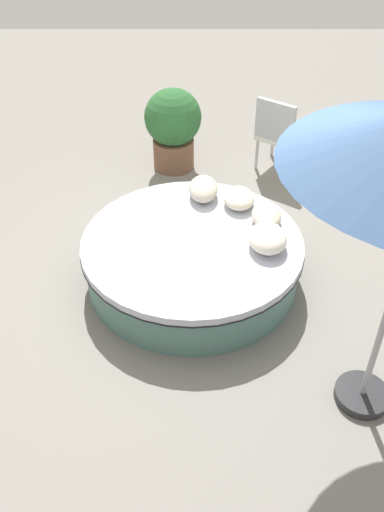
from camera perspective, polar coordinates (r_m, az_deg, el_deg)
name	(u,v)px	position (r m, az deg, el deg)	size (l,w,h in m)	color
ground_plane	(192,278)	(5.67, 0.00, -2.30)	(16.00, 16.00, 0.00)	gray
round_bed	(192,259)	(5.50, 0.00, -0.34)	(2.15, 2.15, 0.49)	#4C726B
throw_pillow_0	(267,238)	(5.25, 7.69, 1.80)	(0.44, 0.36, 0.21)	silver
throw_pillow_1	(266,216)	(5.58, 7.59, 4.11)	(0.41, 0.29, 0.17)	beige
throw_pillow_2	(239,198)	(5.82, 4.79, 5.91)	(0.40, 0.32, 0.17)	beige
throw_pillow_3	(203,189)	(5.92, 1.13, 6.87)	(0.45, 0.30, 0.20)	beige
patio_chair	(278,131)	(7.24, 8.80, 12.53)	(0.71, 0.71, 0.98)	#B7B7BC
planter	(173,126)	(7.23, -1.97, 13.16)	(0.72, 0.72, 1.06)	brown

